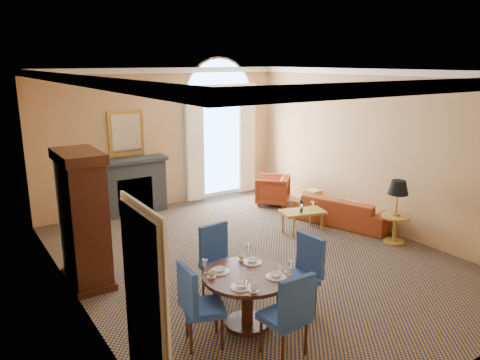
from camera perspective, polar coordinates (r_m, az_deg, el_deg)
ground at (r=8.32m, az=1.91°, el=-9.43°), size 7.50×7.50×0.00m
room_envelope at (r=8.20m, az=-0.79°, el=8.44°), size 6.04×7.52×3.45m
armoire at (r=7.48m, az=-18.56°, el=-4.77°), size 0.60×1.06×2.08m
dining_table at (r=6.14m, az=0.89°, el=-12.96°), size 1.15×1.15×0.92m
dining_chair_north at (r=6.86m, az=-2.84°, el=-9.28°), size 0.51×0.53×1.07m
dining_chair_south at (r=5.53m, az=6.11°, el=-15.57°), size 0.52×0.52×1.07m
dining_chair_east at (r=6.54m, az=7.72°, el=-10.64°), size 0.54×0.54×1.07m
dining_chair_west at (r=5.72m, az=-5.37°, el=-14.46°), size 0.61×0.61×1.07m
sofa at (r=10.10m, az=12.44°, el=-3.63°), size 1.41×2.18×0.59m
armchair at (r=11.21m, az=4.00°, el=-1.23°), size 1.07×1.07×0.70m
coffee_table at (r=9.46m, az=7.67°, el=-3.92°), size 0.96×0.69×0.76m
side_table at (r=9.18m, az=18.58°, el=-2.72°), size 0.54×0.54×1.19m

